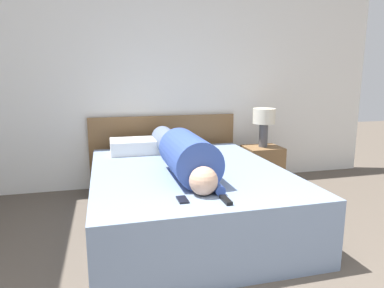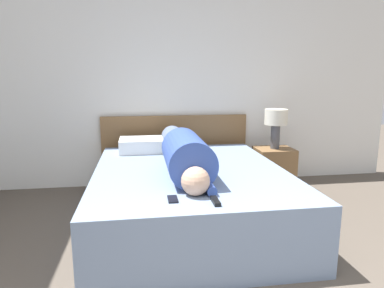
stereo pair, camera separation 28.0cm
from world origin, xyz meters
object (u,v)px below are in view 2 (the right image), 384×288
Objects in this scene: tv_remote at (215,201)px; bed at (189,196)px; cell_phone at (173,199)px; nightstand at (274,169)px; person_lying at (183,152)px; table_lamp at (276,121)px; pillow_near_headboard at (145,145)px.

bed is at bearing 93.03° from tv_remote.
tv_remote reaches higher than bed.
nightstand is at bearing 49.30° from cell_phone.
nightstand is 2.06m from cell_phone.
cell_phone is at bearing -106.25° from bed.
table_lamp is at bearing 34.41° from person_lying.
table_lamp is at bearing 49.30° from cell_phone.
nightstand is 0.28× the size of person_lying.
tv_remote is 0.28m from cell_phone.
cell_phone reaches higher than bed.
nightstand is 1.08× the size of table_lamp.
bed is at bearing -64.34° from pillow_near_headboard.
nightstand is 3.75× the size of cell_phone.
cell_phone is at bearing -130.70° from nightstand.
pillow_near_headboard is 1.55m from cell_phone.
pillow_near_headboard is 4.07× the size of cell_phone.
tv_remote is at bearing -83.08° from person_lying.
nightstand is at bearing -90.00° from table_lamp.
tv_remote is (0.04, -0.85, 0.26)m from bed.
pillow_near_headboard reaches higher than nightstand.
person_lying is 11.68× the size of tv_remote.
person_lying is 0.86m from tv_remote.
tv_remote is (0.42, -1.63, -0.06)m from pillow_near_headboard.
bed is 3.88× the size of pillow_near_headboard.
person_lying is at bearing -169.80° from bed.
table_lamp is 3.47× the size of cell_phone.
table_lamp is 2.06m from cell_phone.
person_lying is at bearing -145.59° from nightstand.
tv_remote is at bearing -122.98° from table_lamp.
bed is 1.47m from table_lamp.
cell_phone is at bearing -102.36° from person_lying.
pillow_near_headboard is at bearing 95.73° from cell_phone.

